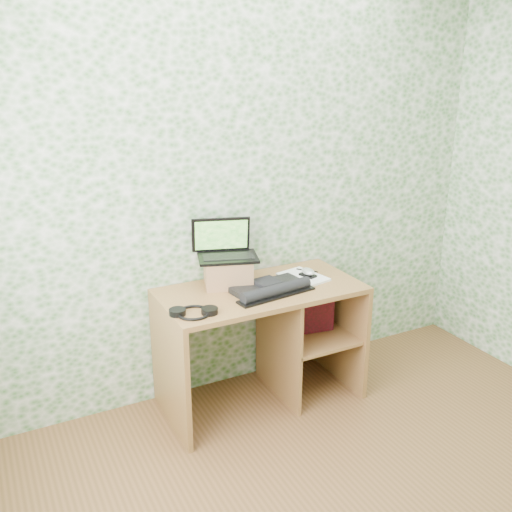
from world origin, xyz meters
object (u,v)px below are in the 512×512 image
riser (228,272)px  notepad (303,277)px  laptop (225,248)px  keyboard (271,288)px  desk (270,325)px

riser → notepad: size_ratio=0.96×
riser → laptop: size_ratio=0.68×
keyboard → desk: bearing=56.5°
laptop → keyboard: 0.37m
keyboard → notepad: bearing=13.5°
laptop → notepad: (0.46, -0.15, -0.21)m
desk → notepad: size_ratio=4.17×
laptop → desk: bearing=-16.6°
riser → desk: bearing=-27.2°
riser → laptop: (0.00, 0.04, 0.14)m
desk → laptop: 0.56m
riser → notepad: bearing=-13.3°
laptop → keyboard: (0.17, -0.26, -0.20)m
riser → laptop: 0.14m
laptop → keyboard: laptop is taller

